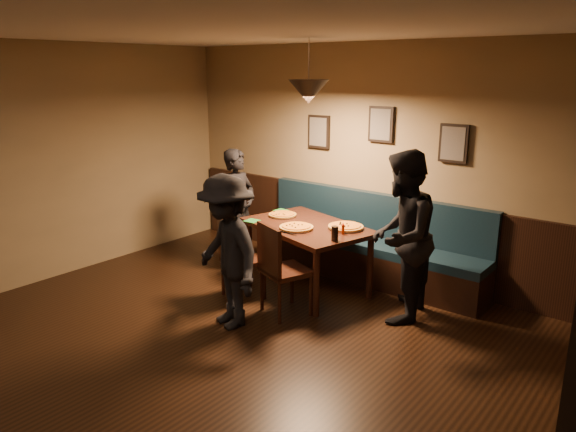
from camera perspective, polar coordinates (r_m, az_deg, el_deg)
The scene contains 23 objects.
floor at distance 4.58m, azimuth -14.20°, elevation -18.01°, with size 7.00×7.00×0.00m, color black.
ceiling at distance 3.86m, azimuth -17.06°, elevation 19.42°, with size 7.00×7.00×0.00m, color silver.
wall_back at distance 6.62m, azimuth 9.80°, elevation 5.70°, with size 6.00×6.00×0.00m, color #8C704F.
wainscot at distance 6.80m, azimuth 9.33°, elevation -1.84°, with size 5.88×0.06×1.00m, color black.
booth_bench at distance 6.57m, azimuth 8.17°, elevation -2.38°, with size 3.00×0.60×1.00m, color #0F232D, non-canonical shape.
picture_left at distance 7.02m, azimuth 3.30°, elevation 8.91°, with size 0.32×0.04×0.42m, color black.
picture_center at distance 6.53m, azimuth 9.85°, elevation 9.56°, with size 0.32×0.04×0.42m, color black.
picture_right at distance 6.17m, azimuth 17.16°, elevation 7.37°, with size 0.32×0.04×0.42m, color black.
pendant_lamp at distance 5.87m, azimuth 2.19°, elevation 13.05°, with size 0.44×0.44×0.25m, color black.
dining_table at distance 6.23m, azimuth 2.02°, elevation -4.35°, with size 1.44×0.93×0.77m, color black.
chair_near_left at distance 5.99m, azimuth -4.80°, elevation -4.50°, with size 0.40×0.40×0.91m, color black, non-canonical shape.
chair_near_right at distance 5.57m, azimuth -0.22°, elevation -5.62°, with size 0.43×0.43×0.98m, color black, non-canonical shape.
diner_left at distance 6.81m, azimuth -5.30°, elevation 0.69°, with size 0.56×0.37×1.54m, color black.
diner_right at distance 5.47m, azimuth 11.93°, elevation -2.16°, with size 0.84×0.66×1.74m, color black.
diner_front at distance 5.26m, azimuth -6.49°, elevation -3.82°, with size 0.99×0.57×1.53m, color black.
pizza_a at distance 6.46m, azimuth -0.59°, elevation 0.14°, with size 0.33×0.33×0.04m, color #C76F25.
pizza_b at distance 5.94m, azimuth 0.90°, elevation -1.20°, with size 0.38×0.38×0.04m, color #BF7024.
pizza_c at distance 5.99m, azimuth 6.14°, elevation -1.14°, with size 0.39×0.39×0.04m, color #C77125.
soda_glass at distance 5.55m, azimuth 4.99°, elevation -1.86°, with size 0.07×0.07×0.15m, color black.
tabasco_bottle at distance 5.77m, azimuth 5.85°, elevation -1.32°, with size 0.03×0.03×0.13m, color #9E2605.
napkin_a at distance 6.71m, azimuth -0.74°, elevation 0.59°, with size 0.15×0.15×0.01m, color #1F7527.
napkin_b at distance 6.27m, azimuth -3.83°, elevation -0.51°, with size 0.15×0.15×0.01m, color #1B6825.
cutlery_set at distance 5.80m, azimuth -0.43°, elevation -1.79°, with size 0.02×0.19×0.00m, color #BABBBF.
Camera 1 is at (3.15, -2.22, 2.48)m, focal length 33.54 mm.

